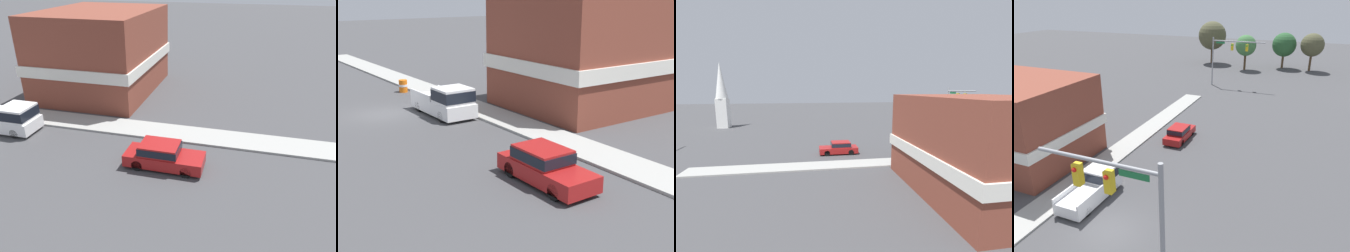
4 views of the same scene
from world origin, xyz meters
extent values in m
plane|color=#424244|center=(0.00, 0.00, 0.00)|extent=(200.00, 200.00, 0.00)
cube|color=#9E9E99|center=(-5.70, 0.00, 0.07)|extent=(2.40, 60.00, 0.14)
cylinder|color=black|center=(-2.28, 16.19, 0.33)|extent=(0.22, 0.66, 0.66)
cylinder|color=black|center=(-0.70, 16.19, 0.33)|extent=(0.22, 0.66, 0.66)
cylinder|color=black|center=(-2.28, 13.34, 0.33)|extent=(0.22, 0.66, 0.66)
cylinder|color=black|center=(-0.70, 13.34, 0.33)|extent=(0.22, 0.66, 0.66)
cube|color=maroon|center=(-1.49, 14.76, 0.52)|extent=(1.79, 4.59, 0.68)
cube|color=maroon|center=(-1.49, 14.49, 1.17)|extent=(1.65, 2.20, 0.62)
cube|color=black|center=(-1.49, 14.49, 1.17)|extent=(1.67, 2.29, 0.44)
cylinder|color=black|center=(-4.19, 3.90, 0.33)|extent=(0.22, 0.66, 0.66)
cylinder|color=black|center=(-2.31, 3.90, 0.33)|extent=(0.22, 0.66, 0.66)
cylinder|color=black|center=(-4.19, 0.68, 0.33)|extent=(0.22, 0.66, 0.66)
cylinder|color=black|center=(-2.31, 0.68, 0.33)|extent=(0.22, 0.66, 0.66)
cube|color=white|center=(-3.25, 2.29, 0.61)|extent=(2.10, 5.20, 0.85)
cube|color=white|center=(-3.25, 3.70, 1.50)|extent=(2.00, 1.98, 0.94)
cube|color=black|center=(-3.25, 3.70, 1.50)|extent=(2.02, 2.06, 0.66)
cube|color=white|center=(-4.24, 1.15, 1.21)|extent=(0.12, 2.93, 0.35)
cube|color=white|center=(-2.26, 1.15, 1.21)|extent=(0.12, 2.93, 0.35)
cylinder|color=orange|center=(-3.90, -5.61, 0.49)|extent=(0.64, 0.64, 0.97)
cylinder|color=white|center=(-3.90, -5.61, 0.54)|extent=(0.66, 0.66, 0.18)
cube|color=brown|center=(-13.24, 5.68, 3.64)|extent=(11.68, 9.25, 7.28)
cube|color=silver|center=(-13.24, 5.68, 3.05)|extent=(11.98, 9.55, 0.90)
camera|label=1|loc=(14.22, 19.12, 10.55)|focal=35.00mm
camera|label=2|loc=(10.11, 28.44, 7.63)|focal=50.00mm
camera|label=3|loc=(-27.66, 18.18, 7.78)|focal=24.00mm
camera|label=4|loc=(10.62, -13.77, 13.88)|focal=35.00mm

